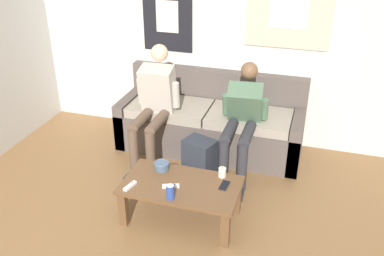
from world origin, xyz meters
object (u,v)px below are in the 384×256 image
couch (211,124)px  ceramic_bowl (162,165)px  cell_phone (224,185)px  coffee_table (181,190)px  person_seated_adult (154,103)px  drink_can_blue (170,192)px  game_controller_near_left (130,186)px  pillar_candle (222,172)px  person_seated_teen (242,118)px  backpack (199,163)px  game_controller_near_right (171,186)px

couch → ceramic_bowl: couch is taller
couch → ceramic_bowl: (-0.16, -1.12, 0.11)m
couch → cell_phone: (0.44, -1.21, 0.07)m
coffee_table → cell_phone: bearing=12.9°
person_seated_adult → drink_can_blue: size_ratio=9.85×
coffee_table → game_controller_near_left: (-0.40, -0.17, 0.08)m
ceramic_bowl → pillar_candle: size_ratio=1.48×
person_seated_teen → ceramic_bowl: size_ratio=7.67×
coffee_table → backpack: size_ratio=2.15×
cell_phone → game_controller_near_right: bearing=-160.2°
couch → coffee_table: bearing=-86.3°
person_seated_adult → ceramic_bowl: (0.35, -0.72, -0.26)m
person_seated_adult → backpack: (0.58, -0.31, -0.44)m
pillar_candle → game_controller_near_right: bearing=-142.6°
person_seated_adult → game_controller_near_left: person_seated_adult is taller
coffee_table → backpack: backpack is taller
coffee_table → drink_can_blue: bearing=-95.0°
backpack → pillar_candle: backpack is taller
person_seated_teen → game_controller_near_left: size_ratio=7.36×
game_controller_near_left → couch: bearing=78.0°
couch → person_seated_teen: 0.64m
ceramic_bowl → drink_can_blue: 0.45m
person_seated_teen → backpack: size_ratio=2.33×
person_seated_adult → game_controller_near_right: (0.52, -0.96, -0.29)m
person_seated_teen → pillar_candle: 0.73m
pillar_candle → game_controller_near_right: pillar_candle is taller
coffee_table → cell_phone: size_ratio=7.15×
game_controller_near_right → couch: bearing=90.8°
drink_can_blue → ceramic_bowl: bearing=119.9°
couch → person_seated_teen: size_ratio=1.86×
cell_phone → coffee_table: bearing=-167.1°
coffee_table → person_seated_adult: bearing=123.3°
coffee_table → ceramic_bowl: 0.31m
person_seated_adult → person_seated_teen: size_ratio=1.12×
person_seated_teen → game_controller_near_right: 1.09m
coffee_table → pillar_candle: bearing=35.0°
game_controller_near_right → person_seated_adult: bearing=118.4°
game_controller_near_left → cell_phone: game_controller_near_left is taller
backpack → person_seated_adult: bearing=151.7°
game_controller_near_right → cell_phone: size_ratio=1.04×
game_controller_near_left → backpack: bearing=63.0°
drink_can_blue → game_controller_near_right: drink_can_blue is taller
drink_can_blue → game_controller_near_right: 0.16m
pillar_candle → game_controller_near_right: (-0.37, -0.29, -0.03)m
backpack → game_controller_near_right: size_ratio=3.18×
person_seated_teen → pillar_candle: person_seated_teen is taller
person_seated_teen → game_controller_near_right: bearing=-111.8°
cell_phone → couch: bearing=110.2°
person_seated_adult → cell_phone: (0.95, -0.81, -0.30)m
person_seated_adult → drink_can_blue: bearing=-62.8°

